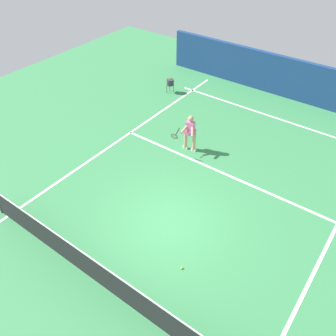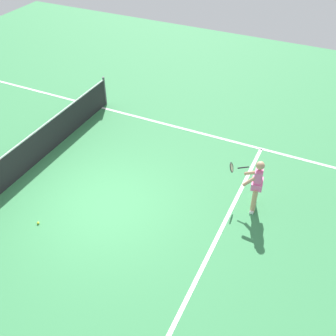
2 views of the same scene
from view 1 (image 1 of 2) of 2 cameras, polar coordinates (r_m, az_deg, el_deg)
ground_plane at (r=11.52m, az=0.05°, el=-8.72°), size 27.35×27.35×0.00m
court_back_wall at (r=18.65m, az=19.55°, el=13.13°), size 13.73×0.24×1.96m
baseline_marking at (r=17.21m, az=16.26°, el=7.88°), size 9.73×0.10×0.01m
service_line_marking at (r=13.49m, az=8.09°, el=-0.49°), size 8.73×0.10×0.01m
sideline_left_marking at (r=10.58m, az=20.59°, el=-18.69°), size 0.10×19.04×0.01m
sideline_right_marking at (r=13.83m, az=-14.67°, el=-0.39°), size 0.10×19.04×0.01m
court_net at (r=9.83m, az=-10.35°, el=-16.61°), size 9.41×0.08×1.11m
tennis_player at (r=13.97m, az=3.47°, el=5.75°), size 0.71×1.02×1.55m
tennis_ball_mid at (r=10.43m, az=2.18°, el=-15.64°), size 0.07×0.07×0.07m
ball_hopper at (r=18.37m, az=0.36°, el=13.51°), size 0.36×0.36×0.74m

